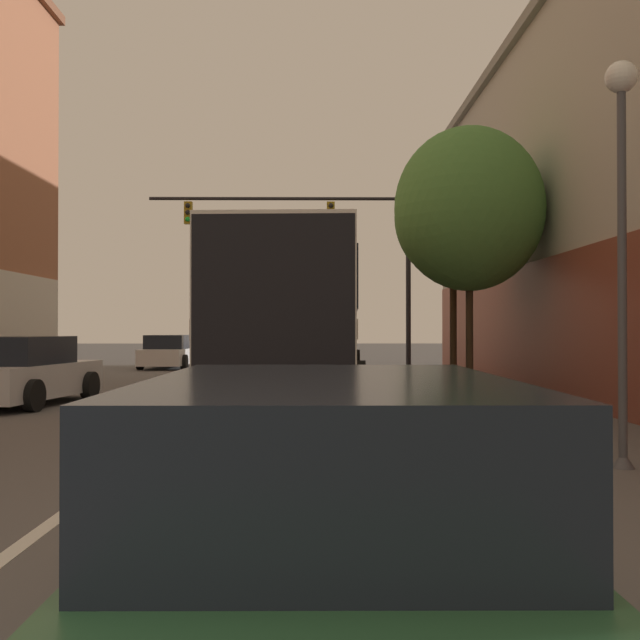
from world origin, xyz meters
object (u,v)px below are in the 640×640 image
Objects in this scene: street_lamp at (622,209)px; street_tree_near at (469,209)px; parked_car_left_near at (170,352)px; traffic_signal_gantry at (330,239)px; parked_car_left_mid at (21,373)px; hatchback_foreground at (330,552)px; street_tree_far at (453,217)px; bus at (298,314)px.

street_tree_near is (0.11, 8.86, 1.42)m from street_lamp.
traffic_signal_gantry is (6.40, -3.32, 4.20)m from parked_car_left_near.
street_tree_near is (9.45, -12.95, 3.73)m from parked_car_left_near.
parked_car_left_mid is 0.45× the size of traffic_signal_gantry.
street_lamp is (3.43, 5.32, 2.29)m from hatchback_foreground.
street_tree_near is at bearing -72.43° from traffic_signal_gantry.
street_tree_far is at bearing -61.89° from parked_car_left_mid.
traffic_signal_gantry is at bearing 107.57° from street_tree_near.
parked_car_left_mid is 0.69× the size of street_tree_far.
street_tree_far is at bearing -12.16° from hatchback_foreground.
street_lamp is at bearing -90.43° from street_tree_far.
street_tree_far is (3.51, 16.04, 3.81)m from hatchback_foreground.
traffic_signal_gantry is at bearing -2.80° from bus.
parked_car_left_mid is (-5.71, -1.73, -1.25)m from bus.
traffic_signal_gantry reaches higher than bus.
street_tree_far reaches higher than parked_car_left_near.
street_tree_far reaches higher than parked_car_left_mid.
street_lamp is at bearing -80.97° from traffic_signal_gantry.
traffic_signal_gantry reaches higher than street_tree_near.
parked_car_left_mid is 13.84m from traffic_signal_gantry.
street_lamp reaches higher than parked_car_left_near.
bus is 14.17m from parked_car_left_near.
parked_car_left_near is 0.74× the size of street_tree_near.
bus reaches higher than hatchback_foreground.
traffic_signal_gantry is (0.93, 9.68, 2.91)m from bus.
traffic_signal_gantry is 1.50× the size of street_tree_near.
hatchback_foreground is at bearing -122.80° from street_lamp.
parked_car_left_mid is at bearing 26.55° from hatchback_foreground.
street_tree_far is at bearing 90.88° from street_tree_near.
parked_car_left_near is 1.01× the size of street_lamp.
street_tree_near reaches higher than hatchback_foreground.
hatchback_foreground is 0.74× the size of street_tree_near.
street_tree_far is at bearing -68.75° from traffic_signal_gantry.
bus is 14.19m from hatchback_foreground.
street_lamp is (9.34, -21.81, 2.31)m from parked_car_left_near.
street_tree_near is at bearing -72.14° from parked_car_left_mid.
bus is 1.23× the size of traffic_signal_gantry.
hatchback_foreground is 6.73m from street_lamp.
street_lamp is 8.97m from street_tree_near.
parked_car_left_near is at bearing 12.47° from hatchback_foreground.
parked_car_left_mid reaches higher than hatchback_foreground.
bus reaches higher than parked_car_left_mid.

